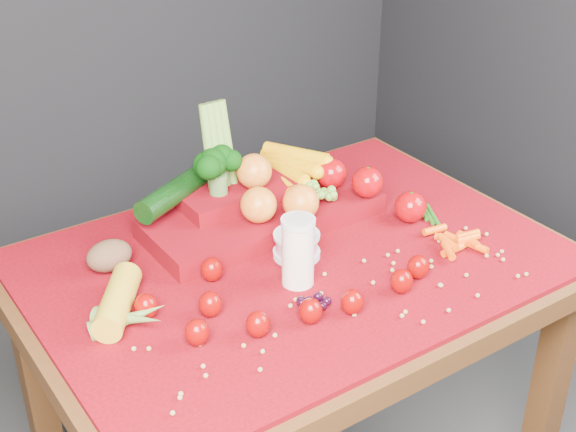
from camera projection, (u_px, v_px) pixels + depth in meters
table at (293, 300)px, 1.70m from camera, size 1.10×0.80×0.75m
red_cloth at (293, 260)px, 1.65m from camera, size 1.05×0.75×0.01m
milk_glass at (298, 249)px, 1.53m from camera, size 0.07×0.07×0.14m
yogurt_bowl at (297, 244)px, 1.64m from camera, size 0.10×0.10×0.05m
strawberry_scatter at (280, 298)px, 1.48m from camera, size 0.54×0.28×0.05m
dark_grape_cluster at (314, 304)px, 1.48m from camera, size 0.06×0.05×0.03m
soybean_scatter at (354, 302)px, 1.50m from camera, size 0.84×0.24×0.01m
corn_ear at (125, 313)px, 1.44m from camera, size 0.25×0.27×0.06m
potato at (109, 256)px, 1.60m from camera, size 0.09×0.07×0.06m
baby_carrot_pile at (445, 239)px, 1.68m from camera, size 0.18×0.17×0.03m
green_bean_pile at (422, 211)px, 1.81m from camera, size 0.14×0.12×0.01m
produce_mound at (266, 198)px, 1.75m from camera, size 0.59×0.37×0.27m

